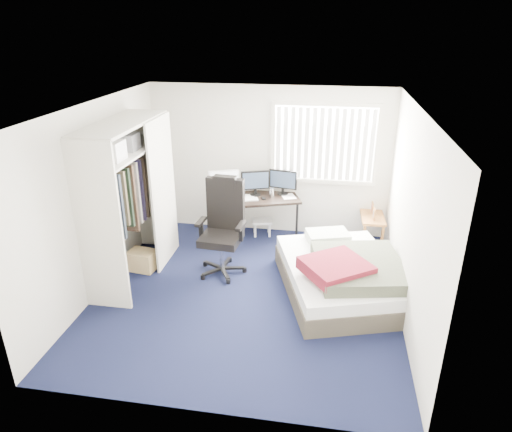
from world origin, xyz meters
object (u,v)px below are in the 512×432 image
Objects in this scene: office_chair at (223,236)px; nightstand at (372,219)px; bed at (343,274)px; desk at (254,195)px.

nightstand is (2.21, 1.26, -0.10)m from office_chair.
office_chair is at bearing -150.32° from nightstand.
office_chair is 0.61× the size of bed.
desk is at bearing 134.22° from bed.
desk reaches higher than bed.
office_chair is (-0.25, -1.18, -0.22)m from desk.
bed is at bearing -11.30° from office_chair.
nightstand is 0.32× the size of bed.
office_chair is 2.54m from nightstand.
nightstand is at bearing 2.35° from desk.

